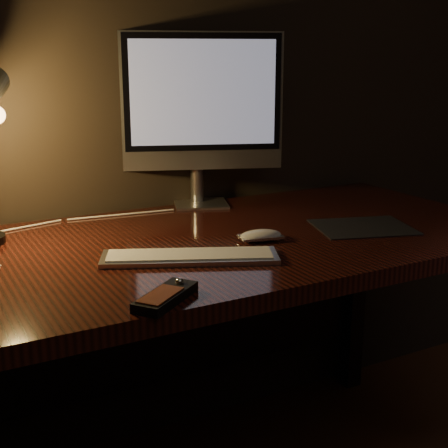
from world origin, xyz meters
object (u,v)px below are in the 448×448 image
monitor (201,105)px  mouse (261,237)px  keyboard (190,256)px  media_remote (166,296)px  desk (196,280)px

monitor → mouse: 0.50m
keyboard → media_remote: media_remote is taller
desk → keyboard: keyboard is taller
monitor → keyboard: monitor is taller
desk → keyboard: (-0.11, -0.20, 0.14)m
keyboard → mouse: mouse is taller
monitor → mouse: (-0.04, -0.41, -0.29)m
keyboard → mouse: size_ratio=3.73×
desk → media_remote: (-0.25, -0.39, 0.14)m
monitor → keyboard: 0.60m
monitor → keyboard: size_ratio=1.30×
desk → media_remote: 0.49m
mouse → keyboard: bearing=-154.8°
media_remote → monitor: bearing=21.9°
desk → monitor: (0.15, 0.26, 0.42)m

